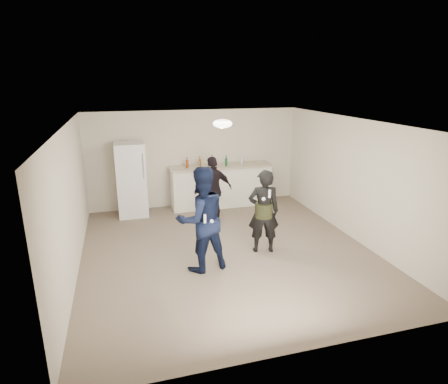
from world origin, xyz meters
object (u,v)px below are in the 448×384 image
object	(u,v)px
fridge	(131,180)
man	(201,219)
counter	(221,187)
spectator	(213,190)
woman	(264,211)
shaker	(198,165)

from	to	relation	value
fridge	man	size ratio (longest dim) A/B	0.97
counter	spectator	distance (m)	1.19
man	woman	size ratio (longest dim) A/B	1.14
man	spectator	distance (m)	2.32
fridge	shaker	bearing A→B (deg)	-0.47
shaker	man	xyz separation A→B (m)	(-0.61, -3.15, -0.24)
counter	shaker	world-z (taller)	shaker
counter	man	bearing A→B (deg)	-111.01
counter	man	distance (m)	3.49
counter	shaker	size ratio (longest dim) A/B	15.29
shaker	woman	bearing A→B (deg)	-76.08
counter	man	world-z (taller)	man
spectator	shaker	bearing A→B (deg)	-87.62
fridge	counter	bearing A→B (deg)	1.75
shaker	fridge	bearing A→B (deg)	179.53
shaker	spectator	distance (m)	1.06
counter	fridge	xyz separation A→B (m)	(-2.29, -0.07, 0.38)
man	woman	distance (m)	1.36
shaker	spectator	xyz separation A→B (m)	(0.15, -0.97, -0.39)
fridge	man	bearing A→B (deg)	-71.75
counter	man	xyz separation A→B (m)	(-1.24, -3.24, 0.41)
counter	spectator	size ratio (longest dim) A/B	1.66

